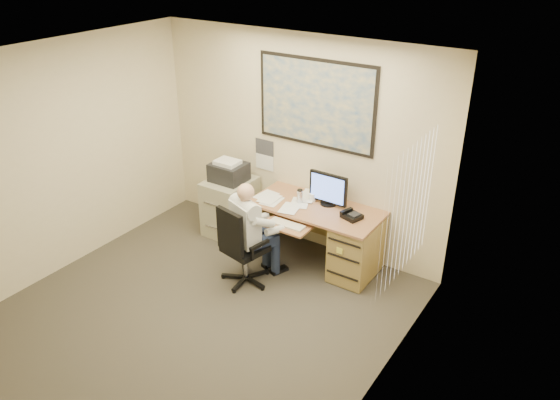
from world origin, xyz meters
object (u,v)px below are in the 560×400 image
Objects in this scene: office_chair at (244,261)px; filing_cabinet at (230,201)px; desk at (340,236)px; person at (246,233)px.

filing_cabinet is at bearing 146.42° from office_chair.
filing_cabinet is 1.25m from office_chair.
desk is 1.66m from filing_cabinet.
filing_cabinet reaches higher than office_chair.
filing_cabinet is 1.05× the size of office_chair.
person reaches higher than filing_cabinet.
office_chair is at bearing -45.20° from filing_cabinet.
filing_cabinet is 0.85× the size of person.
desk is 1.15m from person.
office_chair is (-0.78, -0.89, -0.15)m from desk.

